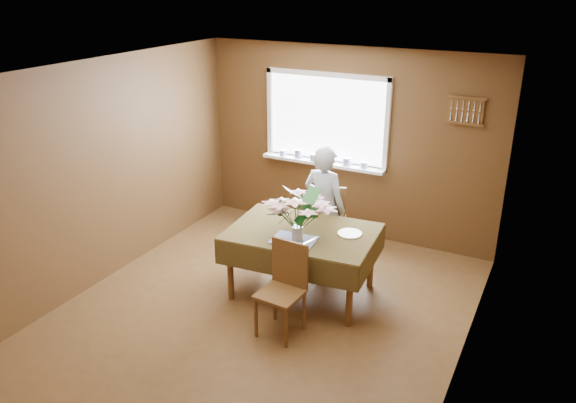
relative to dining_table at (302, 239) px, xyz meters
The scene contains 15 objects.
floor 0.86m from the dining_table, 110.33° to the right, with size 4.50×4.50×0.00m, color brown.
ceiling 1.91m from the dining_table, 110.33° to the right, with size 4.50×4.50×0.00m, color white.
wall_back 1.84m from the dining_table, 96.28° to the left, with size 4.00×4.00×0.00m, color brown.
wall_front 2.83m from the dining_table, 93.95° to the right, with size 4.00×4.00×0.00m, color brown.
wall_left 2.32m from the dining_table, 166.77° to the right, with size 4.50×4.50×0.00m, color brown.
wall_right 1.97m from the dining_table, 15.89° to the right, with size 4.50×4.50×0.00m, color brown.
window_assembly 1.88m from the dining_table, 106.28° to the left, with size 1.72×0.20×1.22m.
spoon_rack 2.42m from the dining_table, 53.48° to the left, with size 0.44×0.05×0.33m.
dining_table is the anchor object (origin of this frame).
chair_far 0.87m from the dining_table, 94.93° to the left, with size 0.55×0.55×1.00m.
chair_near 0.74m from the dining_table, 78.06° to the right, with size 0.43×0.43×0.93m.
seated_woman 0.72m from the dining_table, 94.70° to the left, with size 0.55×0.36×1.50m, color white.
flower_bouquet 0.49m from the dining_table, 77.40° to the right, with size 0.61×0.61×0.52m.
side_plate 0.52m from the dining_table, 17.77° to the left, with size 0.26×0.26×0.01m, color white.
table_knife 0.28m from the dining_table, 45.04° to the right, with size 0.02×0.24×0.00m, color silver.
Camera 1 is at (2.54, -4.40, 3.30)m, focal length 35.00 mm.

